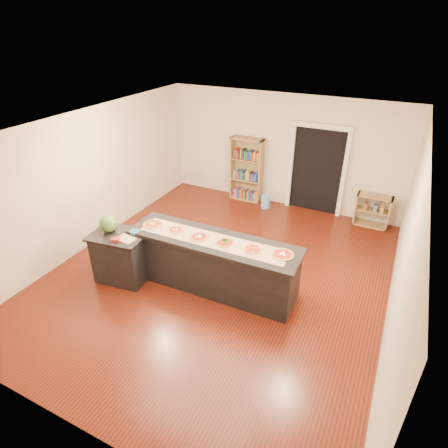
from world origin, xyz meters
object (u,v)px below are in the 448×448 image
at_px(low_shelf, 372,211).
at_px(side_counter, 121,256).
at_px(waste_bin, 266,201).
at_px(bookshelf, 246,170).
at_px(watermelon, 108,223).
at_px(kitchen_island, 213,263).

bearing_deg(low_shelf, side_counter, -132.91).
bearing_deg(low_shelf, waste_bin, -175.19).
xyz_separation_m(bookshelf, watermelon, (-0.89, -4.18, 0.28)).
bearing_deg(watermelon, bookshelf, 77.97).
relative_size(side_counter, low_shelf, 1.26).
xyz_separation_m(side_counter, bookshelf, (0.69, 4.20, 0.35)).
bearing_deg(watermelon, side_counter, -6.74).
bearing_deg(waste_bin, bookshelf, 160.69).
bearing_deg(kitchen_island, low_shelf, 57.47).
height_order(kitchen_island, side_counter, kitchen_island).
distance_m(side_counter, bookshelf, 4.27).
xyz_separation_m(kitchen_island, waste_bin, (-0.29, 3.45, -0.34)).
xyz_separation_m(low_shelf, watermelon, (-4.10, -4.16, 0.73)).
relative_size(kitchen_island, watermelon, 9.72).
relative_size(bookshelf, low_shelf, 2.19).
xyz_separation_m(kitchen_island, side_counter, (-1.64, -0.52, -0.02)).
relative_size(kitchen_island, waste_bin, 9.06).
xyz_separation_m(bookshelf, low_shelf, (3.21, -0.02, -0.46)).
height_order(low_shelf, waste_bin, low_shelf).
bearing_deg(side_counter, bookshelf, 73.05).
bearing_deg(kitchen_island, watermelon, -165.83).
xyz_separation_m(side_counter, watermelon, (-0.20, 0.02, 0.63)).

